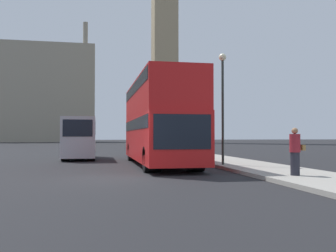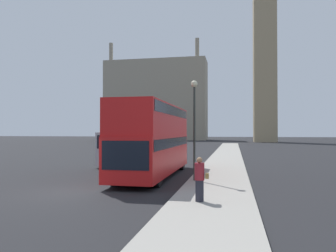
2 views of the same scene
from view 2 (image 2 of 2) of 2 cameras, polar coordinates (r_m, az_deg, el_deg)
name	(u,v)px [view 2 (image 2 of 2)]	position (r m, az deg, el deg)	size (l,w,h in m)	color
ground_plane	(68,193)	(15.96, -17.05, -11.03)	(300.00, 300.00, 0.00)	black
sidewalk_strip	(214,197)	(14.11, 7.99, -12.10)	(3.29, 120.00, 0.15)	#9E998E
clock_tower	(264,6)	(93.67, 16.44, 19.37)	(6.05, 6.22, 68.73)	tan
building_block_distant	(156,100)	(107.02, -2.09, 4.47)	(32.76, 10.20, 31.22)	#9E937F
red_double_decker_bus	(154,137)	(20.45, -2.47, -1.92)	(2.63, 11.01, 4.42)	red
white_van	(121,148)	(27.54, -8.20, -3.73)	(2.06, 5.98, 2.72)	#B2B7BC
pedestrian	(200,179)	(12.64, 5.55, -9.23)	(0.53, 0.37, 1.68)	#23232D
street_lamp	(194,114)	(17.84, 4.61, 2.06)	(0.36, 0.36, 5.42)	#2D332D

